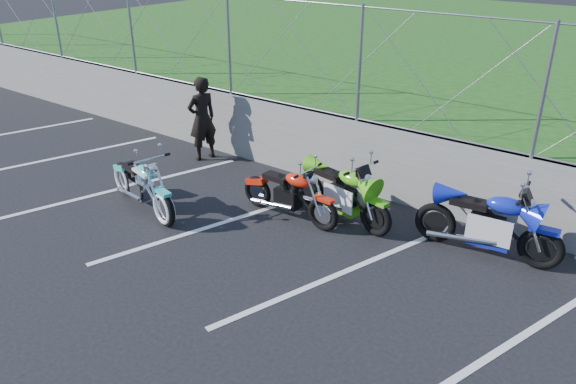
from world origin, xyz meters
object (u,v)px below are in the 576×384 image
Objects in this scene: sportbike_green at (343,195)px; person_standing at (202,119)px; cruiser_turquoise at (143,187)px; naked_orange at (290,196)px; sportbike_blue at (489,226)px.

person_standing is at bearing -179.05° from sportbike_green.
cruiser_turquoise is at bearing 35.24° from person_standing.
sportbike_blue reaches higher than naked_orange.
sportbike_blue is 6.11m from person_standing.
cruiser_turquoise is 1.04× the size of sportbike_green.
person_standing is at bearing 171.50° from sportbike_blue.
person_standing reaches higher than naked_orange.
naked_orange is at bearing -170.77° from sportbike_blue.
person_standing is at bearing 124.65° from cruiser_turquoise.
naked_orange is 1.12× the size of person_standing.
sportbike_blue reaches higher than sportbike_green.
sportbike_blue is at bearing 19.05° from sportbike_green.
sportbike_green is (2.92, 1.71, 0.03)m from cruiser_turquoise.
cruiser_turquoise is 3.39m from sportbike_green.
person_standing is (-6.09, 0.29, 0.39)m from sportbike_blue.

